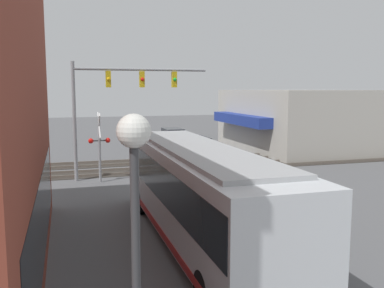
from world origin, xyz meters
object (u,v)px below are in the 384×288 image
(city_bus, at_px, (197,190))
(streetlamp, at_px, (136,261))
(parked_car_black, at_px, (195,147))
(parked_car_blue, at_px, (172,137))
(crossing_signal, at_px, (99,141))
(pedestrian_near_bus, at_px, (238,205))

(city_bus, height_order, streetlamp, streetlamp)
(parked_car_black, distance_m, parked_car_blue, 7.20)
(city_bus, height_order, crossing_signal, crossing_signal)
(parked_car_blue, relative_size, pedestrian_near_bus, 2.77)
(city_bus, xyz_separation_m, crossing_signal, (10.38, 2.29, 0.50))
(pedestrian_near_bus, bearing_deg, city_bus, 119.02)
(streetlamp, distance_m, parked_car_blue, 33.78)
(city_bus, relative_size, parked_car_blue, 2.59)
(city_bus, relative_size, pedestrian_near_bus, 7.16)
(city_bus, distance_m, streetlamp, 8.41)
(crossing_signal, distance_m, streetlamp, 18.11)
(crossing_signal, height_order, pedestrian_near_bus, crossing_signal)
(parked_car_blue, bearing_deg, city_bus, 167.76)
(parked_car_black, bearing_deg, pedestrian_near_bus, 168.09)
(city_bus, height_order, parked_car_black, city_bus)
(pedestrian_near_bus, bearing_deg, parked_car_blue, -8.38)
(crossing_signal, xyz_separation_m, streetlamp, (-18.07, 0.94, 0.55))
(city_bus, xyz_separation_m, parked_car_black, (17.70, -5.40, -1.09))
(streetlamp, bearing_deg, parked_car_blue, -14.84)
(parked_car_blue, bearing_deg, parked_car_black, 180.00)
(parked_car_black, bearing_deg, parked_car_blue, -0.00)
(parked_car_black, bearing_deg, streetlamp, 161.22)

